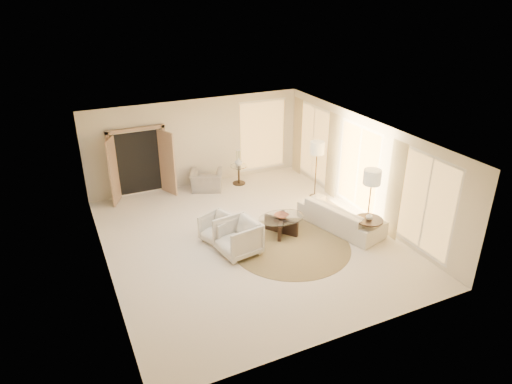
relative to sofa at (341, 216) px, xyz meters
name	(u,v)px	position (x,y,z in m)	size (l,w,h in m)	color
room	(248,190)	(-2.51, 0.48, 1.05)	(7.04, 8.04, 2.83)	silver
windows_right	(360,168)	(0.94, 0.58, 1.00)	(0.10, 6.40, 2.40)	#EFB75F
window_back_corner	(263,135)	(-0.21, 4.43, 1.00)	(1.70, 0.10, 2.40)	#EFB75F
curtains_right	(340,160)	(0.89, 1.48, 0.95)	(0.06, 5.20, 2.60)	#BFB086
french_doors	(139,164)	(-4.41, 4.29, 0.72)	(1.95, 0.66, 2.16)	tan
area_rug	(291,246)	(-1.69, -0.31, -0.34)	(3.01, 3.01, 0.01)	#483A21
sofa	(341,216)	(0.00, 0.00, 0.00)	(2.39, 0.94, 0.70)	beige
armchair_left	(218,227)	(-3.22, 0.74, 0.04)	(0.76, 0.71, 0.79)	beige
armchair_right	(238,236)	(-3.01, -0.02, 0.13)	(0.93, 0.87, 0.95)	beige
accent_chair	(206,177)	(-2.45, 3.86, 0.08)	(0.98, 0.64, 0.86)	gray
coffee_table	(281,223)	(-1.59, 0.40, -0.06)	(1.31, 1.31, 0.47)	black
end_table	(368,227)	(0.17, -0.95, 0.11)	(0.71, 0.71, 0.67)	black
side_table	(239,173)	(-1.33, 3.88, 0.03)	(0.55, 0.55, 0.64)	#32271D
floor_lamp_near	(317,150)	(0.39, 1.95, 1.17)	(0.43, 0.43, 1.79)	#32271D
floor_lamp_far	(372,180)	(0.39, -0.62, 1.21)	(0.44, 0.44, 1.84)	#32271D
bowl	(281,216)	(-1.59, 0.40, 0.16)	(0.36, 0.36, 0.09)	brown
end_vase	(369,216)	(0.17, -0.95, 0.40)	(0.17, 0.17, 0.18)	white
side_vase	(239,162)	(-1.33, 3.88, 0.42)	(0.26, 0.26, 0.27)	white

